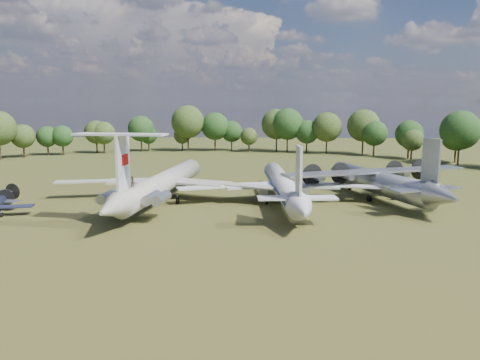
# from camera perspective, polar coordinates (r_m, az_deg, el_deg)

# --- Properties ---
(ground) EXTENTS (300.00, 300.00, 0.00)m
(ground) POSITION_cam_1_polar(r_m,az_deg,el_deg) (78.70, -8.24, -3.10)
(ground) COLOR #2B4316
(ground) RESTS_ON ground
(il62_airliner) EXTENTS (45.17, 55.68, 5.06)m
(il62_airliner) POSITION_cam_1_polar(r_m,az_deg,el_deg) (82.08, -9.25, -0.80)
(il62_airliner) COLOR silver
(il62_airliner) RESTS_ON ground
(tu104_jet) EXTENTS (39.30, 50.34, 4.78)m
(tu104_jet) POSITION_cam_1_polar(r_m,az_deg,el_deg) (79.94, 5.25, -1.10)
(tu104_jet) COLOR silver
(tu104_jet) RESTS_ON ground
(an12_transport) EXTENTS (45.93, 48.36, 5.10)m
(an12_transport) POSITION_cam_1_polar(r_m,az_deg,el_deg) (85.64, 16.53, -0.63)
(an12_transport) COLOR #94979C
(an12_transport) RESTS_ON ground
(person_on_il62) EXTENTS (0.64, 0.48, 1.61)m
(person_on_il62) POSITION_cam_1_polar(r_m,az_deg,el_deg) (68.39, -12.96, -0.15)
(person_on_il62) COLOR olive
(person_on_il62) RESTS_ON il62_airliner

